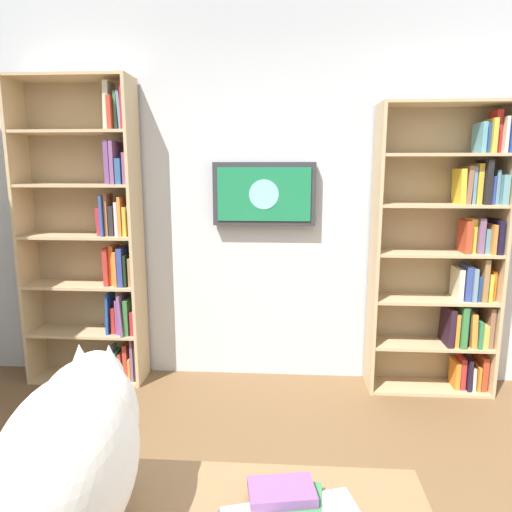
# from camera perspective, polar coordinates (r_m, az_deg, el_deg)

# --- Properties ---
(wall_back) EXTENTS (4.52, 0.06, 2.70)m
(wall_back) POSITION_cam_1_polar(r_m,az_deg,el_deg) (3.33, 0.01, 7.35)
(wall_back) COLOR silver
(wall_back) RESTS_ON ground
(bookshelf_left) EXTENTS (0.85, 0.28, 1.97)m
(bookshelf_left) POSITION_cam_1_polar(r_m,az_deg,el_deg) (3.40, 23.09, -0.02)
(bookshelf_left) COLOR tan
(bookshelf_left) RESTS_ON ground
(bookshelf_right) EXTENTS (0.83, 0.28, 2.16)m
(bookshelf_right) POSITION_cam_1_polar(r_m,az_deg,el_deg) (3.47, -19.39, 1.92)
(bookshelf_right) COLOR tan
(bookshelf_right) RESTS_ON ground
(wall_mounted_tv) EXTENTS (0.72, 0.07, 0.44)m
(wall_mounted_tv) POSITION_cam_1_polar(r_m,az_deg,el_deg) (3.24, 1.02, 7.72)
(wall_mounted_tv) COLOR #333338
(cat) EXTENTS (0.26, 0.56, 0.40)m
(cat) POSITION_cam_1_polar(r_m,az_deg,el_deg) (1.14, -21.56, -21.57)
(cat) COLOR white
(cat) RESTS_ON desk
(desk_book_stack) EXTENTS (0.19, 0.14, 0.05)m
(desk_book_stack) POSITION_cam_1_polar(r_m,az_deg,el_deg) (1.25, 3.65, -27.83)
(desk_book_stack) COLOR #387A47
(desk_book_stack) RESTS_ON desk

